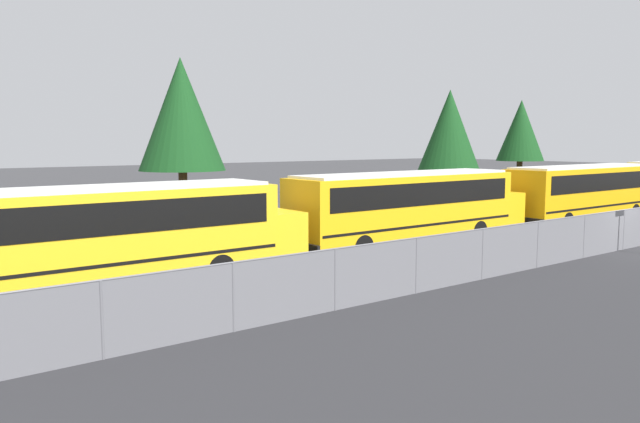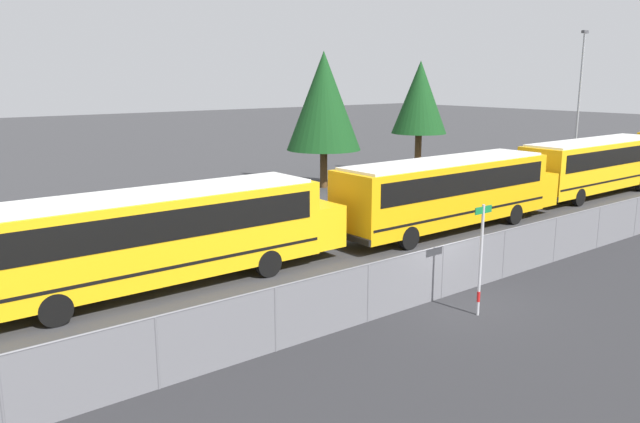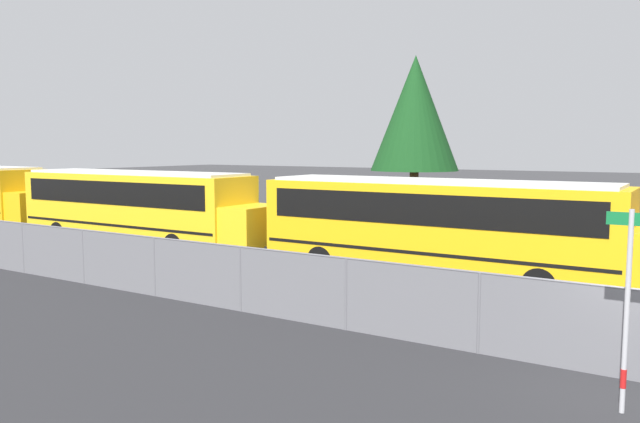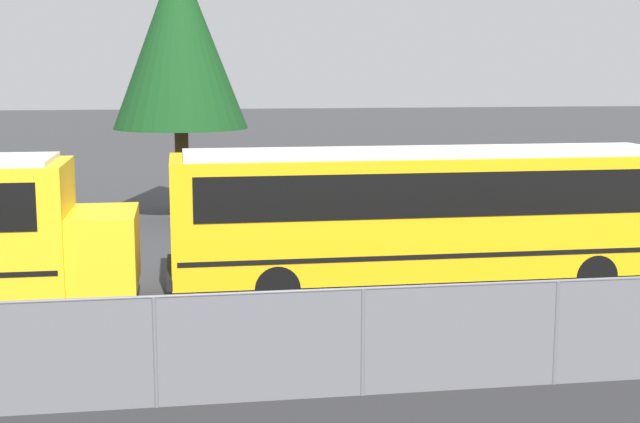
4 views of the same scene
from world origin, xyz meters
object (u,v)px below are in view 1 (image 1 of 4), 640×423
object	(u,v)px
tree_2	(449,131)
school_bus_3	(586,189)
tree_0	(181,115)
school_bus_2	(410,202)
tree_1	(521,131)
school_bus_1	(105,230)

from	to	relation	value
tree_2	school_bus_3	bearing A→B (deg)	-101.22
school_bus_3	tree_0	world-z (taller)	tree_0
school_bus_2	tree_1	size ratio (longest dim) A/B	1.64
tree_1	school_bus_3	bearing A→B (deg)	-131.63
school_bus_1	tree_1	size ratio (longest dim) A/B	1.64
tree_0	tree_2	distance (m)	20.85
school_bus_3	tree_0	size ratio (longest dim) A/B	1.46
tree_2	school_bus_2	bearing A→B (deg)	-143.95
school_bus_3	tree_2	distance (m)	12.39
school_bus_2	school_bus_3	bearing A→B (deg)	-2.43
tree_1	tree_2	xyz separation A→B (m)	(-7.48, 0.68, -0.06)
school_bus_1	tree_2	distance (m)	30.81
school_bus_1	tree_1	xyz separation A→B (m)	(35.87, 10.81, 3.37)
tree_0	tree_2	world-z (taller)	tree_0
school_bus_2	tree_0	distance (m)	12.43
school_bus_2	school_bus_3	distance (m)	13.02
tree_0	tree_1	size ratio (longest dim) A/B	1.13
school_bus_1	school_bus_3	bearing A→B (deg)	-0.47
tree_1	tree_0	bearing A→B (deg)	-179.95
school_bus_3	tree_1	distance (m)	15.13
school_bus_2	tree_1	distance (m)	25.32
school_bus_1	school_bus_2	world-z (taller)	same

